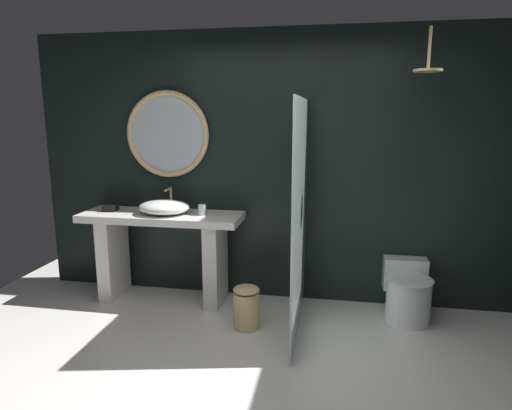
# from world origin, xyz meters

# --- Properties ---
(back_wall_panel) EXTENTS (4.80, 0.10, 2.60)m
(back_wall_panel) POSITION_xyz_m (0.00, 1.90, 1.30)
(back_wall_panel) COLOR black
(back_wall_panel) RESTS_ON ground_plane
(vanity_counter) EXTENTS (1.56, 0.51, 0.88)m
(vanity_counter) POSITION_xyz_m (-1.05, 1.57, 0.57)
(vanity_counter) COLOR silver
(vanity_counter) RESTS_ON ground_plane
(vessel_sink) EXTENTS (0.49, 0.40, 0.23)m
(vessel_sink) POSITION_xyz_m (-1.01, 1.55, 0.95)
(vessel_sink) COLOR white
(vessel_sink) RESTS_ON vanity_counter
(tumbler_cup) EXTENTS (0.07, 0.07, 0.10)m
(tumbler_cup) POSITION_xyz_m (-0.64, 1.57, 0.93)
(tumbler_cup) COLOR silver
(tumbler_cup) RESTS_ON vanity_counter
(tissue_box) EXTENTS (0.12, 0.12, 0.07)m
(tissue_box) POSITION_xyz_m (-1.58, 1.59, 0.91)
(tissue_box) COLOR black
(tissue_box) RESTS_ON vanity_counter
(round_wall_mirror) EXTENTS (0.85, 0.06, 0.85)m
(round_wall_mirror) POSITION_xyz_m (-1.05, 1.81, 1.62)
(round_wall_mirror) COLOR #D6B77F
(shower_glass_panel) EXTENTS (0.02, 1.28, 1.94)m
(shower_glass_panel) POSITION_xyz_m (0.31, 1.21, 0.97)
(shower_glass_panel) COLOR silver
(shower_glass_panel) RESTS_ON ground_plane
(rain_shower_head) EXTENTS (0.23, 0.23, 0.35)m
(rain_shower_head) POSITION_xyz_m (1.29, 1.53, 2.19)
(rain_shower_head) COLOR #D6B77F
(toilet) EXTENTS (0.40, 0.59, 0.50)m
(toilet) POSITION_xyz_m (1.26, 1.56, 0.24)
(toilet) COLOR white
(toilet) RESTS_ON ground_plane
(waste_bin) EXTENTS (0.23, 0.23, 0.38)m
(waste_bin) POSITION_xyz_m (-0.12, 1.12, 0.19)
(waste_bin) COLOR #D6B77F
(waste_bin) RESTS_ON ground_plane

